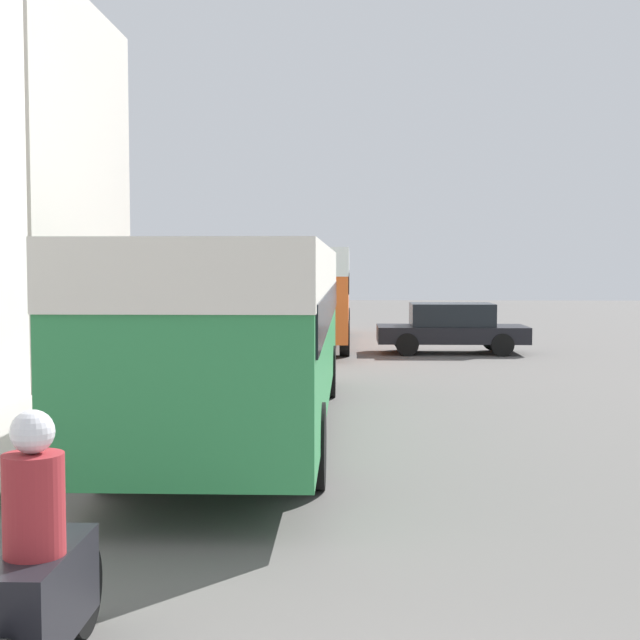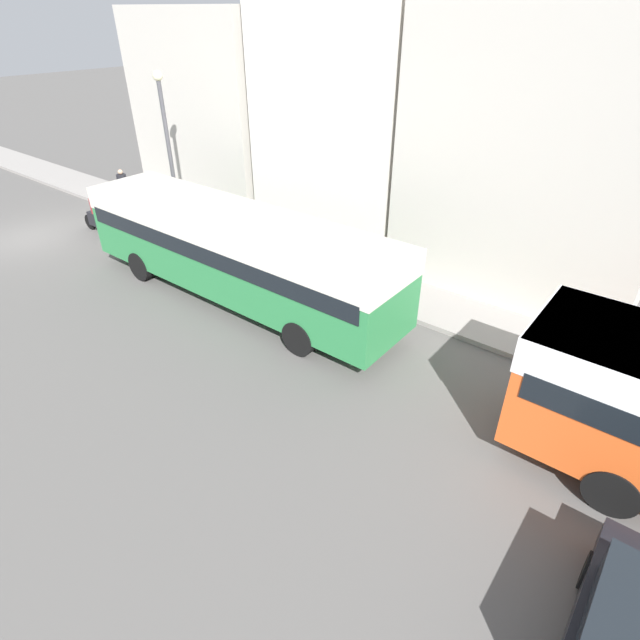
# 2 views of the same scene
# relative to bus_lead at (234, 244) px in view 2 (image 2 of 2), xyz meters

# --- Properties ---
(ground_plane) EXTENTS (120.00, 120.00, 0.00)m
(ground_plane) POSITION_rel_bus_lead_xyz_m (1.88, -10.29, -1.85)
(ground_plane) COLOR #595654
(sidewalk) EXTENTS (2.20, 120.00, 0.15)m
(sidewalk) POSITION_rel_bus_lead_xyz_m (-3.22, -10.29, -1.77)
(sidewalk) COLOR gray
(sidewalk) RESTS_ON ground_plane
(building_corner) EXTENTS (5.53, 7.11, 8.08)m
(building_corner) POSITION_rel_bus_lead_xyz_m (-7.09, -7.45, 2.19)
(building_corner) COLOR beige
(building_corner) RESTS_ON ground_plane
(building_midblock) EXTENTS (5.07, 6.06, 10.16)m
(building_midblock) POSITION_rel_bus_lead_xyz_m (-6.85, -0.42, 3.23)
(building_midblock) COLOR silver
(building_midblock) RESTS_ON ground_plane
(building_far_terrace) EXTENTS (6.09, 7.44, 8.53)m
(building_far_terrace) POSITION_rel_bus_lead_xyz_m (-7.37, 6.53, 2.42)
(building_far_terrace) COLOR beige
(building_far_terrace) RESTS_ON ground_plane
(bus_lead) EXTENTS (2.63, 11.46, 2.82)m
(bus_lead) POSITION_rel_bus_lead_xyz_m (0.00, 0.00, 0.00)
(bus_lead) COLOR #2D8447
(bus_lead) RESTS_ON ground_plane
(motorcycle_behind_lead) EXTENTS (0.38, 2.24, 1.73)m
(motorcycle_behind_lead) POSITION_rel_bus_lead_xyz_m (-0.26, -8.44, -1.16)
(motorcycle_behind_lead) COLOR black
(motorcycle_behind_lead) RESTS_ON ground_plane
(pedestrian_near_curb) EXTENTS (0.42, 0.42, 1.70)m
(pedestrian_near_curb) POSITION_rel_bus_lead_xyz_m (-2.62, -10.13, -0.84)
(pedestrian_near_curb) COLOR #232838
(pedestrian_near_curb) RESTS_ON sidewalk
(lamp_post) EXTENTS (0.36, 0.36, 5.93)m
(lamp_post) POSITION_rel_bus_lead_xyz_m (-2.47, -6.03, 1.83)
(lamp_post) COLOR #47474C
(lamp_post) RESTS_ON sidewalk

